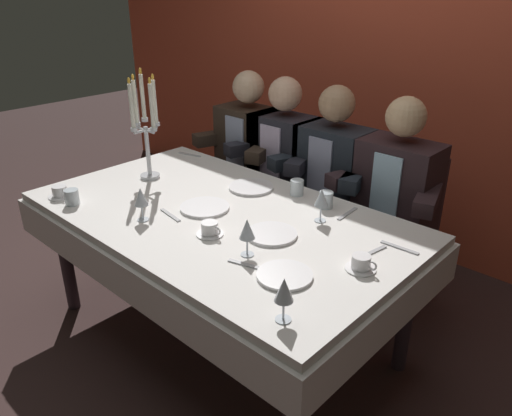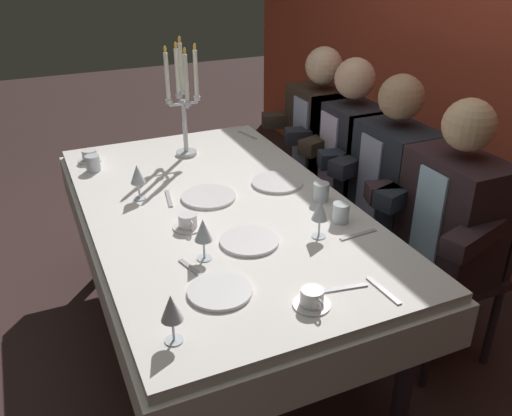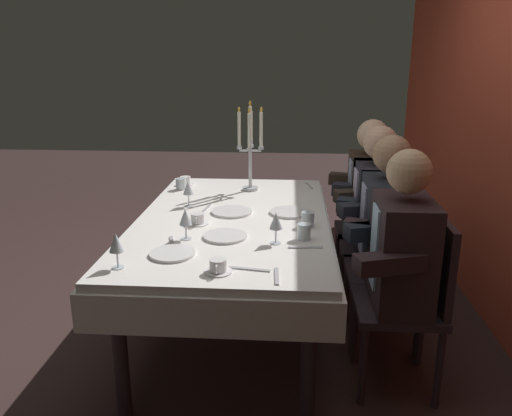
# 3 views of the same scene
# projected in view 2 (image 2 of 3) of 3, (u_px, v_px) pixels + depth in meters

# --- Properties ---
(ground_plane) EXTENTS (12.00, 12.00, 0.00)m
(ground_plane) POSITION_uv_depth(u_px,v_px,m) (223.00, 337.00, 2.72)
(ground_plane) COLOR #392625
(dining_table) EXTENTS (1.94, 1.14, 0.74)m
(dining_table) POSITION_uv_depth(u_px,v_px,m) (219.00, 229.00, 2.44)
(dining_table) COLOR white
(dining_table) RESTS_ON ground_plane
(candelabra) EXTENTS (0.19, 0.19, 0.62)m
(candelabra) POSITION_uv_depth(u_px,v_px,m) (183.00, 101.00, 2.78)
(candelabra) COLOR silver
(candelabra) RESTS_ON dining_table
(dinner_plate_0) EXTENTS (0.22, 0.22, 0.01)m
(dinner_plate_0) POSITION_uv_depth(u_px,v_px,m) (220.00, 291.00, 1.81)
(dinner_plate_0) COLOR white
(dinner_plate_0) RESTS_ON dining_table
(dinner_plate_1) EXTENTS (0.23, 0.23, 0.01)m
(dinner_plate_1) POSITION_uv_depth(u_px,v_px,m) (249.00, 241.00, 2.10)
(dinner_plate_1) COLOR white
(dinner_plate_1) RESTS_ON dining_table
(dinner_plate_2) EXTENTS (0.24, 0.24, 0.01)m
(dinner_plate_2) POSITION_uv_depth(u_px,v_px,m) (277.00, 182.00, 2.58)
(dinner_plate_2) COLOR white
(dinner_plate_2) RESTS_ON dining_table
(dinner_plate_3) EXTENTS (0.25, 0.25, 0.01)m
(dinner_plate_3) POSITION_uv_depth(u_px,v_px,m) (209.00, 197.00, 2.44)
(dinner_plate_3) COLOR white
(dinner_plate_3) RESTS_ON dining_table
(wine_glass_0) EXTENTS (0.07, 0.07, 0.16)m
(wine_glass_0) POSITION_uv_depth(u_px,v_px,m) (203.00, 231.00, 1.95)
(wine_glass_0) COLOR silver
(wine_glass_0) RESTS_ON dining_table
(wine_glass_1) EXTENTS (0.07, 0.07, 0.16)m
(wine_glass_1) POSITION_uv_depth(u_px,v_px,m) (320.00, 211.00, 2.09)
(wine_glass_1) COLOR silver
(wine_glass_1) RESTS_ON dining_table
(wine_glass_2) EXTENTS (0.07, 0.07, 0.16)m
(wine_glass_2) POSITION_uv_depth(u_px,v_px,m) (137.00, 175.00, 2.39)
(wine_glass_2) COLOR silver
(wine_glass_2) RESTS_ON dining_table
(wine_glass_3) EXTENTS (0.07, 0.07, 0.16)m
(wine_glass_3) POSITION_uv_depth(u_px,v_px,m) (171.00, 309.00, 1.55)
(wine_glass_3) COLOR silver
(wine_glass_3) RESTS_ON dining_table
(water_tumbler_0) EXTENTS (0.07, 0.07, 0.08)m
(water_tumbler_0) POSITION_uv_depth(u_px,v_px,m) (341.00, 213.00, 2.23)
(water_tumbler_0) COLOR silver
(water_tumbler_0) RESTS_ON dining_table
(water_tumbler_1) EXTENTS (0.07, 0.07, 0.08)m
(water_tumbler_1) POSITION_uv_depth(u_px,v_px,m) (93.00, 163.00, 2.70)
(water_tumbler_1) COLOR silver
(water_tumbler_1) RESTS_ON dining_table
(water_tumbler_2) EXTENTS (0.07, 0.07, 0.08)m
(water_tumbler_2) POSITION_uv_depth(u_px,v_px,m) (321.00, 192.00, 2.41)
(water_tumbler_2) COLOR silver
(water_tumbler_2) RESTS_ON dining_table
(coffee_cup_0) EXTENTS (0.13, 0.12, 0.06)m
(coffee_cup_0) POSITION_uv_depth(u_px,v_px,m) (188.00, 222.00, 2.19)
(coffee_cup_0) COLOR white
(coffee_cup_0) RESTS_ON dining_table
(coffee_cup_1) EXTENTS (0.13, 0.12, 0.06)m
(coffee_cup_1) POSITION_uv_depth(u_px,v_px,m) (312.00, 299.00, 1.74)
(coffee_cup_1) COLOR white
(coffee_cup_1) RESTS_ON dining_table
(coffee_cup_2) EXTENTS (0.13, 0.12, 0.06)m
(coffee_cup_2) POSITION_uv_depth(u_px,v_px,m) (90.00, 156.00, 2.82)
(coffee_cup_2) COLOR white
(coffee_cup_2) RESTS_ON dining_table
(spoon_0) EXTENTS (0.17, 0.06, 0.01)m
(spoon_0) POSITION_uv_depth(u_px,v_px,m) (193.00, 270.00, 1.93)
(spoon_0) COLOR #B7B7BC
(spoon_0) RESTS_ON dining_table
(fork_1) EXTENTS (0.17, 0.06, 0.01)m
(fork_1) POSITION_uv_depth(u_px,v_px,m) (247.00, 135.00, 3.18)
(fork_1) COLOR #B7B7BC
(fork_1) RESTS_ON dining_table
(fork_2) EXTENTS (0.17, 0.03, 0.01)m
(fork_2) POSITION_uv_depth(u_px,v_px,m) (383.00, 290.00, 1.82)
(fork_2) COLOR #B7B7BC
(fork_2) RESTS_ON dining_table
(spoon_3) EXTENTS (0.03, 0.17, 0.01)m
(spoon_3) POSITION_uv_depth(u_px,v_px,m) (358.00, 235.00, 2.15)
(spoon_3) COLOR #B7B7BC
(spoon_3) RESTS_ON dining_table
(knife_4) EXTENTS (0.05, 0.19, 0.01)m
(knife_4) POSITION_uv_depth(u_px,v_px,m) (341.00, 289.00, 1.83)
(knife_4) COLOR #B7B7BC
(knife_4) RESTS_ON dining_table
(spoon_5) EXTENTS (0.17, 0.04, 0.01)m
(spoon_5) POSITION_uv_depth(u_px,v_px,m) (169.00, 198.00, 2.44)
(spoon_5) COLOR #B7B7BC
(spoon_5) RESTS_ON dining_table
(seated_diner_0) EXTENTS (0.63, 0.48, 1.24)m
(seated_diner_0) POSITION_uv_depth(u_px,v_px,m) (321.00, 134.00, 3.22)
(seated_diner_0) COLOR #2F222A
(seated_diner_0) RESTS_ON ground_plane
(seated_diner_1) EXTENTS (0.63, 0.48, 1.24)m
(seated_diner_1) POSITION_uv_depth(u_px,v_px,m) (350.00, 151.00, 2.97)
(seated_diner_1) COLOR #2F222A
(seated_diner_1) RESTS_ON ground_plane
(seated_diner_2) EXTENTS (0.63, 0.48, 1.24)m
(seated_diner_2) POSITION_uv_depth(u_px,v_px,m) (392.00, 177.00, 2.66)
(seated_diner_2) COLOR #2F222A
(seated_diner_2) RESTS_ON ground_plane
(seated_diner_3) EXTENTS (0.63, 0.48, 1.24)m
(seated_diner_3) POSITION_uv_depth(u_px,v_px,m) (453.00, 215.00, 2.31)
(seated_diner_3) COLOR #2F222A
(seated_diner_3) RESTS_ON ground_plane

